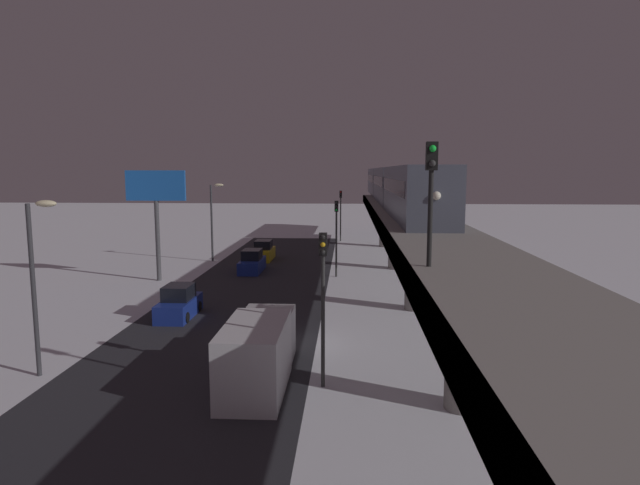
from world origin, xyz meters
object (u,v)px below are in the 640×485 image
rail_signal (431,182)px  traffic_light_far (341,208)px  traffic_light_near (323,287)px  sedan_yellow (264,252)px  traffic_light_mid (336,227)px  box_truck (259,351)px  commercial_billboard (156,197)px  sedan_blue_2 (252,263)px  sedan_blue (179,304)px  subway_train (392,184)px

rail_signal → traffic_light_far: bearing=-85.9°
rail_signal → traffic_light_near: size_ratio=0.62×
sedan_yellow → traffic_light_mid: (-7.50, 8.37, 3.40)m
traffic_light_mid → traffic_light_far: (0.00, -23.31, 0.00)m
box_truck → commercial_billboard: bearing=-60.5°
sedan_blue_2 → box_truck: 25.31m
sedan_blue → traffic_light_far: bearing=-104.3°
box_truck → traffic_light_mid: traffic_light_mid is taller
subway_train → commercial_billboard: 23.24m
traffic_light_near → commercial_billboard: commercial_billboard is taller
rail_signal → box_truck: (6.33, -4.20, -7.14)m
subway_train → box_truck: subway_train is taller
sedan_yellow → sedan_blue: bearing=85.2°
rail_signal → traffic_light_near: (3.63, -3.82, -4.29)m
traffic_light_near → commercial_billboard: 25.56m
sedan_blue_2 → traffic_light_mid: traffic_light_mid is taller
sedan_yellow → box_truck: bearing=98.7°
traffic_light_near → commercial_billboard: size_ratio=0.72×
box_truck → traffic_light_near: bearing=171.9°
rail_signal → traffic_light_mid: 27.71m
traffic_light_mid → sedan_blue_2: bearing=-14.4°
box_truck → subway_train: bearing=-103.7°
rail_signal → traffic_light_mid: rail_signal is taller
sedan_blue_2 → traffic_light_mid: (-7.50, 1.92, 3.40)m
sedan_blue → traffic_light_mid: traffic_light_mid is taller
sedan_blue_2 → traffic_light_near: bearing=106.6°
sedan_yellow → traffic_light_far: traffic_light_far is taller
traffic_light_near → traffic_light_mid: (0.00, -23.31, 0.00)m
subway_train → traffic_light_mid: subway_train is taller
rail_signal → traffic_light_near: bearing=-46.4°
commercial_billboard → sedan_yellow: bearing=-122.7°
traffic_light_near → traffic_light_mid: 23.31m
rail_signal → sedan_yellow: 37.99m
commercial_billboard → subway_train: bearing=-148.1°
box_truck → traffic_light_near: 3.94m
sedan_yellow → commercial_billboard: (6.87, 10.70, 6.03)m
sedan_yellow → sedan_blue_2: same height
rail_signal → commercial_billboard: size_ratio=0.45×
sedan_blue → commercial_billboard: (5.07, -10.72, 6.04)m
rail_signal → traffic_light_far: size_ratio=0.62×
sedan_yellow → sedan_blue_2: bearing=90.0°
subway_train → commercial_billboard: subway_train is taller
subway_train → sedan_blue: bearing=57.5°
commercial_billboard → sedan_blue_2: bearing=-148.2°
box_truck → commercial_billboard: 24.30m
sedan_yellow → traffic_light_mid: 11.74m
sedan_blue → commercial_billboard: 13.31m
sedan_blue → traffic_light_mid: 16.39m
sedan_blue → box_truck: (-6.60, 9.87, 0.56)m
sedan_blue_2 → commercial_billboard: 10.08m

